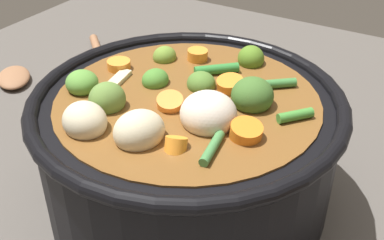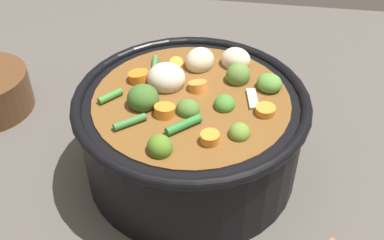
# 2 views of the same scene
# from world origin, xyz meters

# --- Properties ---
(ground_plane) EXTENTS (1.10, 1.10, 0.00)m
(ground_plane) POSITION_xyz_m (0.00, 0.00, 0.00)
(ground_plane) COLOR #514C47
(cooking_pot) EXTENTS (0.31, 0.31, 0.15)m
(cooking_pot) POSITION_xyz_m (0.00, -0.00, 0.07)
(cooking_pot) COLOR black
(cooking_pot) RESTS_ON ground_plane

